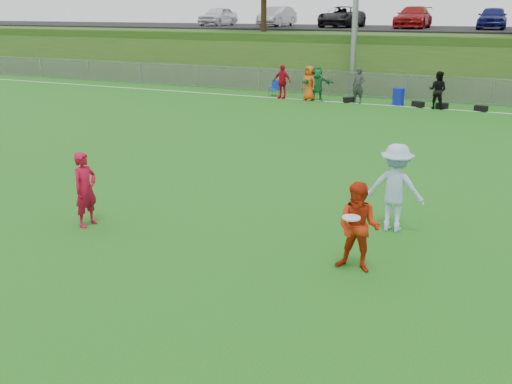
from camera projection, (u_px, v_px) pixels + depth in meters
The scene contains 14 objects.
ground at pixel (214, 241), 11.28m from camera, with size 120.00×120.00×0.00m, color #266014.
sideline_far at pixel (397, 106), 26.85m from camera, with size 60.00×0.10×0.01m, color white.
fence at pixel (406, 87), 28.39m from camera, with size 58.00×0.06×1.30m.
berm at pixel (438, 54), 37.64m from camera, with size 120.00×18.00×3.00m, color #264814.
parking_lot at pixel (445, 29), 38.90m from camera, with size 120.00×12.00×0.10m, color black.
car_row at pixel (426, 17), 38.26m from camera, with size 32.04×5.18×1.44m.
spectator_row at pixel (338, 85), 27.75m from camera, with size 8.64×1.06×1.69m.
gear_bags at pixel (421, 105), 26.48m from camera, with size 6.66×0.55×0.26m.
player_red_left at pixel (85, 189), 11.85m from camera, with size 0.58×0.38×1.59m, color #B20C2A.
player_red_center at pixel (359, 227), 9.78m from camera, with size 0.78×0.60×1.60m, color red.
player_blue at pixel (395, 188), 11.56m from camera, with size 1.18×0.68×1.82m, color #ACC9EE.
frisbee at pixel (351, 218), 9.53m from camera, with size 0.31×0.31×0.03m.
recycling_bin at pixel (398, 97), 26.96m from camera, with size 0.54×0.54×0.82m, color #0E1CA1.
camp_chair at pixel (274, 91), 29.90m from camera, with size 0.48×0.48×0.80m.
Camera 1 is at (5.11, -9.14, 4.38)m, focal length 40.00 mm.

